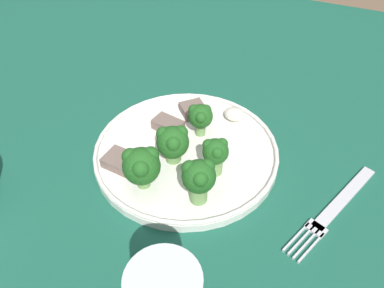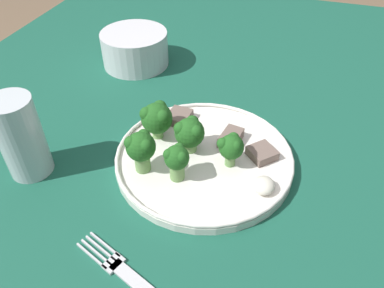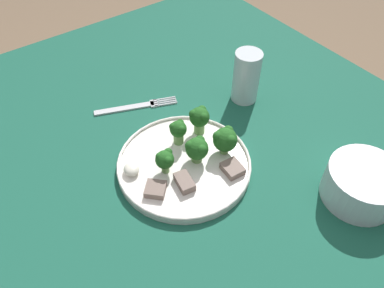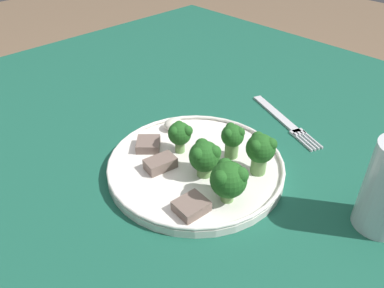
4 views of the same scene
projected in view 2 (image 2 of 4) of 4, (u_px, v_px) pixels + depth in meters
table at (235, 177)px, 0.64m from camera, size 1.33×1.19×0.73m
dinner_plate at (204, 158)px, 0.55m from camera, size 0.26×0.26×0.02m
fork at (140, 286)px, 0.41m from camera, size 0.09×0.18×0.00m
cream_bowl at (135, 49)px, 0.76m from camera, size 0.13×0.13×0.07m
drinking_glass at (22, 141)px, 0.51m from camera, size 0.06×0.06×0.12m
broccoli_floret_near_rim_left at (230, 147)px, 0.51m from camera, size 0.04×0.04×0.05m
broccoli_floret_center_left at (177, 159)px, 0.49m from camera, size 0.03×0.03×0.05m
broccoli_floret_back_left at (141, 148)px, 0.50m from camera, size 0.04×0.04×0.06m
broccoli_floret_front_left at (190, 133)px, 0.54m from camera, size 0.04×0.04×0.05m
broccoli_floret_center_back at (157, 118)px, 0.56m from camera, size 0.05×0.05×0.06m
meat_slice_front_slice at (231, 138)px, 0.57m from camera, size 0.05×0.03×0.02m
meat_slice_middle_slice at (179, 117)px, 0.61m from camera, size 0.04×0.04×0.01m
meat_slice_rear_slice at (262, 153)px, 0.54m from camera, size 0.05×0.05×0.01m
sauce_dollop at (264, 185)px, 0.49m from camera, size 0.03×0.03×0.02m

